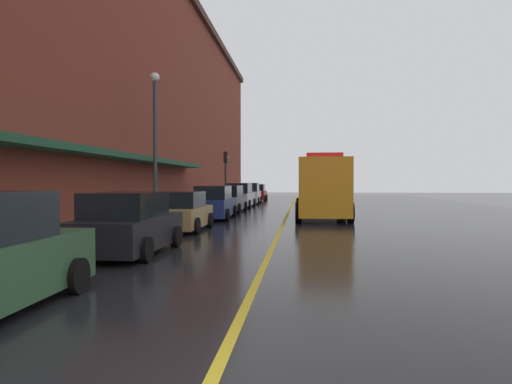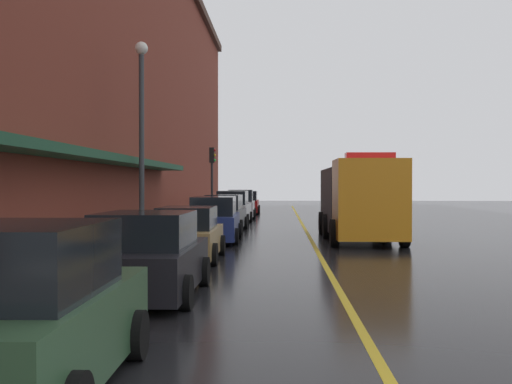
% 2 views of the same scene
% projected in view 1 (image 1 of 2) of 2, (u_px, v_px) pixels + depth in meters
% --- Properties ---
extents(ground_plane, '(112.00, 112.00, 0.00)m').
position_uv_depth(ground_plane, '(288.00, 213.00, 28.76)').
color(ground_plane, black).
extents(sidewalk_left, '(2.40, 70.00, 0.15)m').
position_uv_depth(sidewalk_left, '(194.00, 211.00, 29.40)').
color(sidewalk_left, '#ADA8A0').
rests_on(sidewalk_left, ground).
extents(lane_center_stripe, '(0.16, 70.00, 0.01)m').
position_uv_depth(lane_center_stripe, '(288.00, 213.00, 28.76)').
color(lane_center_stripe, gold).
rests_on(lane_center_stripe, ground).
extents(brick_building_left, '(11.97, 64.00, 15.97)m').
position_uv_depth(brick_building_left, '(91.00, 90.00, 28.91)').
color(brick_building_left, maroon).
rests_on(brick_building_left, ground).
extents(parked_car_1, '(2.14, 4.27, 1.71)m').
position_uv_depth(parked_car_1, '(128.00, 225.00, 12.34)').
color(parked_car_1, black).
rests_on(parked_car_1, ground).
extents(parked_car_2, '(1.99, 4.14, 1.60)m').
position_uv_depth(parked_car_2, '(182.00, 212.00, 18.20)').
color(parked_car_2, '#A5844C').
rests_on(parked_car_2, ground).
extents(parked_car_3, '(2.13, 4.81, 1.78)m').
position_uv_depth(parked_car_3, '(214.00, 203.00, 24.09)').
color(parked_car_3, navy).
rests_on(parked_car_3, ground).
extents(parked_car_4, '(2.07, 4.43, 1.76)m').
position_uv_depth(parked_car_4, '(229.00, 200.00, 29.53)').
color(parked_car_4, '#595B60').
rests_on(parked_car_4, ground).
extents(parked_car_5, '(2.06, 4.73, 1.90)m').
position_uv_depth(parked_car_5, '(240.00, 196.00, 35.02)').
color(parked_car_5, silver).
rests_on(parked_car_5, ground).
extents(parked_car_6, '(2.02, 4.57, 1.91)m').
position_uv_depth(parked_car_6, '(250.00, 194.00, 40.84)').
color(parked_car_6, silver).
rests_on(parked_car_6, ground).
extents(parked_car_7, '(2.05, 4.44, 1.76)m').
position_uv_depth(parked_car_7, '(257.00, 193.00, 46.87)').
color(parked_car_7, maroon).
rests_on(parked_car_7, ground).
extents(utility_truck, '(2.85, 8.66, 3.41)m').
position_uv_depth(utility_truck, '(322.00, 189.00, 24.72)').
color(utility_truck, orange).
rests_on(utility_truck, ground).
extents(parking_meter_0, '(0.14, 0.18, 1.33)m').
position_uv_depth(parking_meter_0, '(244.00, 191.00, 48.03)').
color(parking_meter_0, '#4C4C51').
rests_on(parking_meter_0, sidewalk_left).
extents(parking_meter_1, '(0.14, 0.18, 1.33)m').
position_uv_depth(parking_meter_1, '(244.00, 191.00, 47.90)').
color(parking_meter_1, '#4C4C51').
rests_on(parking_meter_1, sidewalk_left).
extents(parking_meter_2, '(0.14, 0.18, 1.33)m').
position_uv_depth(parking_meter_2, '(213.00, 195.00, 31.25)').
color(parking_meter_2, '#4C4C51').
rests_on(parking_meter_2, sidewalk_left).
extents(street_lamp_left, '(0.44, 0.44, 6.94)m').
position_uv_depth(street_lamp_left, '(155.00, 130.00, 20.77)').
color(street_lamp_left, '#33383D').
rests_on(street_lamp_left, sidewalk_left).
extents(traffic_light_near, '(0.38, 0.36, 4.30)m').
position_uv_depth(traffic_light_near, '(226.00, 168.00, 36.08)').
color(traffic_light_near, '#232326').
rests_on(traffic_light_near, sidewalk_left).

